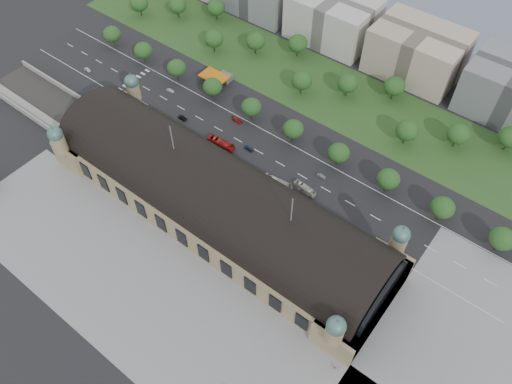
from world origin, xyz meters
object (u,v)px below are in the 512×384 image
Objects in this scene: traffic_car_1 at (170,91)px; parked_car_4 at (199,143)px; bus_west at (221,144)px; pedestrian_0 at (335,368)px; traffic_car_5 at (321,176)px; parked_car_3 at (197,144)px; parked_car_2 at (134,112)px; parked_car_5 at (169,125)px; petrol_station at (220,77)px; bus_mid at (277,183)px; traffic_car_3 at (237,120)px; traffic_car_4 at (249,148)px; parked_car_0 at (138,115)px; parked_car_6 at (215,161)px; traffic_car_0 at (87,70)px; traffic_car_2 at (182,118)px; bus_east at (305,188)px; parked_car_1 at (142,110)px.

parked_car_4 is at bearing -123.01° from traffic_car_1.
pedestrian_0 is (95.12, -54.63, -0.92)m from bus_west.
parked_car_3 is at bearing 105.65° from traffic_car_5.
parked_car_5 reaches higher than parked_car_2.
traffic_car_5 is at bearing 67.49° from parked_car_5.
parked_car_2 is (-17.40, -44.28, -2.27)m from petrol_station.
bus_west is 1.01× the size of bus_mid.
traffic_car_3 reaches higher than parked_car_5.
traffic_car_4 reaches higher than parked_car_4.
parked_car_5 is at bearing 134.27° from traffic_car_3.
bus_west is at bearing 64.12° from parked_car_0.
parked_car_4 is 0.89× the size of parked_car_6.
parked_car_5 reaches higher than traffic_car_5.
parked_car_5 reaches higher than traffic_car_1.
traffic_car_1 is 155.91m from pedestrian_0.
petrol_station reaches higher than pedestrian_0.
traffic_car_5 is at bearing -95.37° from traffic_car_3.
traffic_car_0 is at bearing -137.89° from parked_car_2.
traffic_car_0 is at bearing -82.58° from traffic_car_4.
traffic_car_0 reaches higher than traffic_car_2.
traffic_car_3 is at bearing 129.33° from parked_car_4.
traffic_car_5 is 96.30m from parked_car_2.
bus_west reaches higher than parked_car_3.
bus_east is (33.55, -4.29, 0.70)m from traffic_car_4.
traffic_car_5 reaches higher than parked_car_3.
petrol_station reaches higher than traffic_car_5.
parked_car_4 is 0.70× the size of parked_car_5.
parked_car_5 is (-73.98, -17.68, 0.11)m from traffic_car_5.
traffic_car_0 is at bearing -129.75° from parked_car_5.
parked_car_6 is 30.68m from bus_mid.
bus_mid is (38.78, -20.50, 1.05)m from traffic_car_3.
traffic_car_4 is at bearing 97.44° from traffic_car_5.
parked_car_3 is 0.29× the size of bus_mid.
traffic_car_1 is 0.96× the size of parked_car_6.
pedestrian_0 is (123.00, -49.53, 0.19)m from parked_car_5.
traffic_car_0 is 193.84m from pedestrian_0.
parked_car_4 is (-55.13, -17.68, -0.03)m from traffic_car_5.
parked_car_3 is at bearing 57.34° from parked_car_2.
traffic_car_0 is 1.16× the size of parked_car_4.
traffic_car_2 is 1.23× the size of traffic_car_5.
bus_mid is at bearing 52.77° from parked_car_4.
traffic_car_0 is 82.20m from parked_car_4.
traffic_car_3 is (21.73, 14.79, 0.11)m from traffic_car_2.
petrol_station is at bearing 71.85° from bus_east.
bus_mid is (22.87, -9.29, 1.07)m from traffic_car_4.
bus_west is 34.17m from bus_mid.
traffic_car_2 is at bearing -81.12° from traffic_car_4.
traffic_car_4 is at bearing 128.41° from parked_car_6.
parked_car_2 reaches higher than parked_car_1.
traffic_car_0 is at bearing -81.73° from traffic_car_2.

